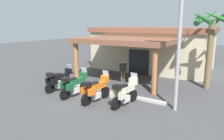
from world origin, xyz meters
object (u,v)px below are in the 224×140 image
at_px(motorcycle_orange, 96,89).
at_px(motorcycle_cream, 125,93).
at_px(motorcycle_black, 59,80).
at_px(roadside_sign, 181,18).
at_px(motel_building, 152,48).
at_px(motorcycle_green, 74,85).
at_px(palm_tree_near_portico, 211,30).
at_px(pedestrian, 123,70).

xyz_separation_m(motorcycle_orange, motorcycle_cream, (1.61, 0.38, 0.00)).
xyz_separation_m(motorcycle_black, roadside_sign, (7.23, 0.89, 3.79)).
xyz_separation_m(motorcycle_black, motorcycle_cream, (4.84, 0.03, 0.00)).
distance_m(motel_building, motorcycle_green, 10.39).
distance_m(motorcycle_black, motorcycle_orange, 3.25).
distance_m(motel_building, motorcycle_cream, 10.41).
distance_m(motorcycle_black, roadside_sign, 8.21).
bearing_deg(motorcycle_black, motorcycle_cream, -85.37).
bearing_deg(palm_tree_near_portico, motel_building, 143.12).
height_order(motorcycle_black, motorcycle_orange, same).
relative_size(motel_building, motorcycle_black, 5.31).
relative_size(motorcycle_cream, pedestrian, 1.35).
bearing_deg(pedestrian, palm_tree_near_portico, -116.81).
height_order(motel_building, motorcycle_black, motel_building).
relative_size(pedestrian, roadside_sign, 0.25).
bearing_deg(motorcycle_green, palm_tree_near_portico, -43.35).
height_order(motorcycle_cream, palm_tree_near_portico, palm_tree_near_portico).
bearing_deg(palm_tree_near_portico, motorcycle_cream, -117.83).
xyz_separation_m(motorcycle_black, palm_tree_near_portico, (7.81, 5.66, 3.13)).
relative_size(motorcycle_black, motorcycle_orange, 1.00).
xyz_separation_m(motorcycle_orange, palm_tree_near_portico, (4.59, 6.01, 3.13)).
xyz_separation_m(motorcycle_cream, palm_tree_near_portico, (2.97, 5.63, 3.13)).
bearing_deg(motorcycle_black, palm_tree_near_portico, -49.78).
distance_m(motorcycle_green, motorcycle_orange, 1.61).
xyz_separation_m(motorcycle_green, motorcycle_cream, (3.23, 0.36, 0.00)).
bearing_deg(motorcycle_cream, pedestrian, 36.72).
xyz_separation_m(motel_building, motorcycle_black, (-2.06, -9.97, -1.32)).
relative_size(motorcycle_green, motorcycle_orange, 1.00).
relative_size(motorcycle_green, motorcycle_cream, 1.00).
distance_m(pedestrian, palm_tree_near_portico, 6.36).
xyz_separation_m(motorcycle_black, pedestrian, (2.40, 3.94, 0.25)).
height_order(motorcycle_black, motorcycle_green, same).
bearing_deg(pedestrian, motorcycle_orange, 146.46).
bearing_deg(motorcycle_green, motorcycle_black, 81.11).
bearing_deg(motorcycle_green, motorcycle_orange, -88.34).
height_order(motorcycle_black, roadside_sign, roadside_sign).
height_order(motorcycle_cream, roadside_sign, roadside_sign).
height_order(motel_building, motorcycle_green, motel_building).
bearing_deg(roadside_sign, pedestrian, 147.71).
xyz_separation_m(motorcycle_cream, roadside_sign, (2.39, 0.86, 3.79)).
bearing_deg(motorcycle_green, roadside_sign, -75.13).
bearing_deg(motorcycle_green, pedestrian, -7.81).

